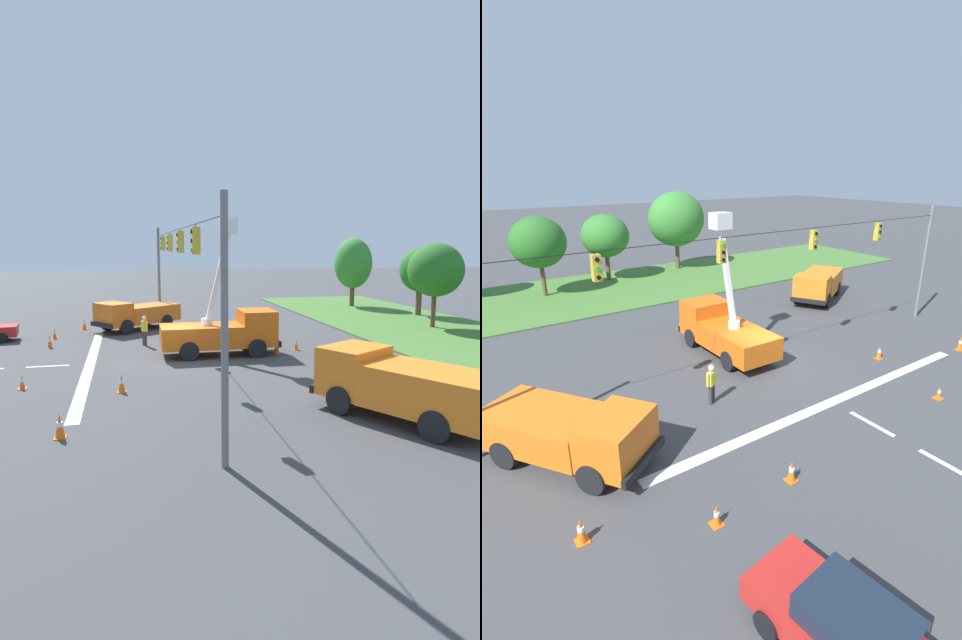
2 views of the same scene
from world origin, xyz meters
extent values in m
plane|color=#424244|center=(0.00, 0.00, 0.00)|extent=(200.00, 200.00, 0.00)
cube|color=#477533|center=(0.00, 18.00, 0.05)|extent=(56.00, 12.00, 0.10)
cube|color=silver|center=(0.00, -4.33, 0.00)|extent=(17.60, 0.50, 0.01)
cube|color=silver|center=(0.00, -6.33, 0.00)|extent=(0.20, 2.00, 0.01)
cube|color=silver|center=(0.00, -9.33, 0.00)|extent=(0.20, 2.00, 0.01)
cylinder|color=slate|center=(13.00, 0.00, 3.60)|extent=(0.20, 0.20, 7.20)
cylinder|color=black|center=(0.00, 0.00, 6.60)|extent=(26.00, 0.03, 0.03)
cylinder|color=black|center=(-8.07, 0.00, 6.55)|extent=(0.02, 0.02, 0.10)
cube|color=gold|center=(-8.07, 0.00, 6.02)|extent=(0.32, 0.28, 0.96)
cylinder|color=black|center=(-8.07, -0.16, 6.34)|extent=(0.16, 0.05, 0.16)
cylinder|color=green|center=(-8.07, -0.16, 6.02)|extent=(0.16, 0.05, 0.16)
cylinder|color=black|center=(-8.07, -0.16, 5.70)|extent=(0.16, 0.05, 0.16)
cylinder|color=black|center=(-2.70, 0.00, 6.55)|extent=(0.02, 0.02, 0.10)
cube|color=gold|center=(-2.70, 0.00, 6.02)|extent=(0.32, 0.28, 0.96)
cylinder|color=green|center=(-2.70, -0.16, 6.34)|extent=(0.16, 0.05, 0.16)
cylinder|color=black|center=(-2.70, -0.16, 6.02)|extent=(0.16, 0.05, 0.16)
cylinder|color=black|center=(-2.70, -0.16, 5.70)|extent=(0.16, 0.05, 0.16)
cylinder|color=black|center=(2.80, 0.00, 6.55)|extent=(0.02, 0.02, 0.10)
cube|color=gold|center=(2.80, 0.00, 6.02)|extent=(0.32, 0.28, 0.96)
cylinder|color=black|center=(2.80, -0.16, 6.34)|extent=(0.16, 0.05, 0.16)
cylinder|color=green|center=(2.80, -0.16, 6.02)|extent=(0.16, 0.05, 0.16)
cylinder|color=black|center=(2.80, -0.16, 5.70)|extent=(0.16, 0.05, 0.16)
cylinder|color=black|center=(7.84, 0.00, 6.55)|extent=(0.02, 0.02, 0.10)
cube|color=gold|center=(7.84, 0.00, 6.02)|extent=(0.32, 0.28, 0.96)
cylinder|color=black|center=(7.84, -0.16, 6.34)|extent=(0.16, 0.05, 0.16)
cylinder|color=black|center=(7.84, -0.16, 6.02)|extent=(0.16, 0.05, 0.16)
cylinder|color=green|center=(7.84, -0.16, 5.70)|extent=(0.16, 0.05, 0.16)
cylinder|color=brown|center=(-6.02, 18.89, 1.23)|extent=(0.32, 0.32, 2.46)
ellipsoid|color=#286623|center=(-6.02, 18.89, 4.17)|extent=(4.03, 3.73, 3.78)
cylinder|color=brown|center=(-0.21, 20.87, 1.11)|extent=(0.36, 0.36, 2.23)
ellipsoid|color=#33752D|center=(-0.21, 20.87, 3.91)|extent=(3.97, 4.19, 3.59)
cylinder|color=brown|center=(6.98, 21.39, 1.23)|extent=(0.39, 0.39, 2.47)
ellipsoid|color=#387F33|center=(6.98, 21.39, 4.78)|extent=(5.45, 4.66, 5.05)
cube|color=orange|center=(-0.75, 1.39, 1.08)|extent=(2.45, 4.33, 1.15)
cube|color=orange|center=(-0.71, 4.46, 1.45)|extent=(2.32, 1.87, 1.89)
cube|color=#1E2838|center=(-0.70, 5.10, 1.78)|extent=(2.04, 0.13, 0.85)
cube|color=black|center=(-0.70, 5.46, 0.65)|extent=(2.40, 0.19, 0.30)
cylinder|color=black|center=(-1.82, 4.22, 0.50)|extent=(0.29, 1.00, 1.00)
cylinder|color=black|center=(0.39, 4.20, 0.50)|extent=(0.29, 1.00, 1.00)
cylinder|color=black|center=(-1.86, 0.63, 0.50)|extent=(0.29, 1.00, 1.00)
cylinder|color=black|center=(0.34, 0.61, 0.50)|extent=(0.29, 1.00, 1.00)
cylinder|color=silver|center=(-0.74, 1.69, 1.83)|extent=(0.60, 0.60, 0.36)
cube|color=white|center=(-0.74, 2.31, 4.15)|extent=(0.26, 1.46, 5.04)
cube|color=white|center=(-0.73, 2.92, 6.89)|extent=(0.91, 0.81, 0.80)
cube|color=orange|center=(11.53, 7.06, 1.20)|extent=(4.83, 4.19, 1.41)
cube|color=orange|center=(8.95, 5.59, 1.37)|extent=(2.71, 2.92, 1.73)
cube|color=#1E2838|center=(8.41, 5.28, 1.67)|extent=(1.12, 1.85, 0.78)
cube|color=black|center=(8.10, 5.10, 0.65)|extent=(1.35, 2.20, 0.30)
cylinder|color=black|center=(9.71, 4.73, 0.50)|extent=(1.01, 0.74, 1.00)
cylinder|color=black|center=(8.60, 6.68, 0.50)|extent=(1.01, 0.74, 1.00)
cylinder|color=black|center=(12.73, 6.45, 0.50)|extent=(1.01, 0.74, 1.00)
cylinder|color=black|center=(11.62, 8.41, 0.50)|extent=(1.01, 0.74, 1.00)
cube|color=orange|center=(-10.74, -0.97, 1.08)|extent=(4.33, 4.73, 1.16)
cube|color=orange|center=(-9.07, -3.35, 1.27)|extent=(2.91, 2.77, 1.54)
cube|color=#1E2838|center=(-8.72, -3.85, 1.54)|extent=(1.75, 1.27, 0.69)
cube|color=black|center=(-8.52, -4.13, 0.65)|extent=(2.08, 1.52, 0.30)
cylinder|color=black|center=(-8.29, -2.52, 0.50)|extent=(0.80, 0.98, 1.00)
cylinder|color=black|center=(-10.12, -3.80, 0.50)|extent=(0.80, 0.98, 1.00)
cylinder|color=black|center=(-10.24, 0.26, 0.50)|extent=(0.80, 0.98, 1.00)
cylinder|color=black|center=(-12.07, -1.02, 0.50)|extent=(0.80, 0.98, 1.00)
cube|color=red|center=(-7.53, -11.31, 0.64)|extent=(2.24, 4.47, 0.64)
cube|color=#192333|center=(-7.51, -11.46, 1.26)|extent=(1.72, 2.22, 0.60)
cylinder|color=black|center=(-8.54, -10.08, 0.32)|extent=(0.27, 0.66, 0.64)
cylinder|color=black|center=(-6.83, -9.88, 0.32)|extent=(0.27, 0.66, 0.64)
cylinder|color=#383842|center=(-4.14, -1.44, 0.42)|extent=(0.18, 0.18, 0.85)
cylinder|color=#383842|center=(-4.32, -1.52, 0.42)|extent=(0.18, 0.18, 0.85)
cube|color=yellow|center=(-4.23, -1.48, 1.15)|extent=(0.46, 0.38, 0.60)
cube|color=silver|center=(-4.23, -1.48, 1.15)|extent=(0.42, 0.24, 0.62)
cylinder|color=yellow|center=(-3.98, -1.37, 1.18)|extent=(0.11, 0.11, 0.55)
cylinder|color=yellow|center=(-4.48, -1.59, 1.18)|extent=(0.11, 0.11, 0.55)
sphere|color=tan|center=(-4.23, -1.48, 1.58)|extent=(0.22, 0.22, 0.22)
sphere|color=white|center=(-4.23, -1.48, 1.64)|extent=(0.26, 0.26, 0.26)
cube|color=orange|center=(-7.72, -7.00, 0.01)|extent=(0.36, 0.36, 0.03)
cone|color=orange|center=(-7.72, -7.00, 0.34)|extent=(0.25, 0.25, 0.63)
cylinder|color=white|center=(-7.72, -7.00, 0.37)|extent=(0.16, 0.16, 0.11)
cube|color=orange|center=(3.95, -6.75, 0.01)|extent=(0.36, 0.36, 0.03)
cone|color=orange|center=(3.95, -6.75, 0.31)|extent=(0.22, 0.22, 0.56)
cylinder|color=white|center=(3.95, -6.75, 0.34)|extent=(0.14, 0.14, 0.10)
cube|color=orange|center=(-4.79, -6.88, 0.01)|extent=(0.36, 0.36, 0.03)
cone|color=orange|center=(-4.79, -6.88, 0.39)|extent=(0.29, 0.29, 0.72)
cylinder|color=white|center=(-4.79, -6.88, 0.42)|extent=(0.18, 0.18, 0.13)
cube|color=orange|center=(-0.99, 6.87, 0.01)|extent=(0.36, 0.36, 0.03)
cone|color=orange|center=(-0.99, 6.87, 0.32)|extent=(0.23, 0.23, 0.58)
cylinder|color=white|center=(-0.99, 6.87, 0.35)|extent=(0.14, 0.14, 0.11)
cube|color=orange|center=(-10.97, -5.44, 0.01)|extent=(0.36, 0.36, 0.03)
cone|color=orange|center=(-10.97, -5.44, 0.40)|extent=(0.29, 0.29, 0.73)
cylinder|color=white|center=(-10.97, -5.44, 0.43)|extent=(0.18, 0.18, 0.13)
cube|color=orange|center=(9.90, -4.55, 0.01)|extent=(0.36, 0.36, 0.03)
cone|color=orange|center=(9.90, -4.55, 0.41)|extent=(0.30, 0.30, 0.76)
cylinder|color=white|center=(9.90, -4.55, 0.45)|extent=(0.19, 0.19, 0.14)
cube|color=orange|center=(-0.40, 5.53, 0.01)|extent=(0.36, 0.36, 0.03)
cone|color=orange|center=(-0.40, 5.53, 0.42)|extent=(0.32, 0.32, 0.79)
cylinder|color=white|center=(-0.40, 5.53, 0.46)|extent=(0.20, 0.20, 0.14)
cube|color=orange|center=(5.33, -2.74, 0.01)|extent=(0.36, 0.36, 0.03)
cone|color=orange|center=(5.33, -2.74, 0.38)|extent=(0.28, 0.28, 0.71)
cylinder|color=white|center=(5.33, -2.74, 0.42)|extent=(0.18, 0.18, 0.13)
camera|label=1|loc=(25.35, -2.40, 5.83)|focal=28.00mm
camera|label=2|loc=(-12.89, -14.69, 9.36)|focal=24.00mm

